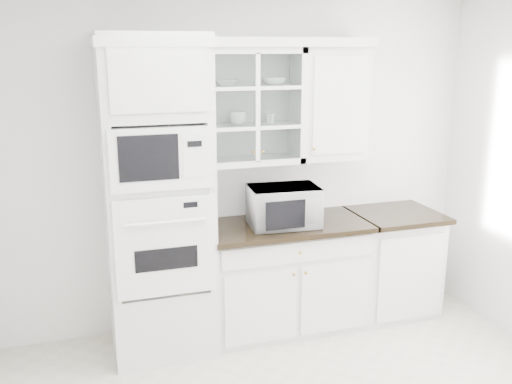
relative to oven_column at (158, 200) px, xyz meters
name	(u,v)px	position (x,y,z in m)	size (l,w,h in m)	color
room_shell	(303,137)	(0.75, -0.99, 0.58)	(4.00, 3.50, 2.70)	white
oven_column	(158,200)	(0.00, 0.00, 0.00)	(0.76, 0.68, 2.40)	silver
base_cabinet_run	(285,275)	(1.03, 0.03, -0.74)	(1.32, 0.67, 0.92)	silver
extra_base_cabinet	(391,261)	(2.03, 0.03, -0.74)	(0.72, 0.67, 0.92)	silver
upper_cabinet_glass	(251,106)	(0.78, 0.17, 0.65)	(0.80, 0.33, 0.90)	silver
upper_cabinet_solid	(330,104)	(1.46, 0.17, 0.65)	(0.55, 0.33, 0.90)	silver
crown_molding	(239,42)	(0.68, 0.14, 1.14)	(2.14, 0.38, 0.07)	white
countertop_microwave	(283,206)	(0.99, -0.02, -0.12)	(0.54, 0.45, 0.32)	white
bowl_a	(226,83)	(0.58, 0.16, 0.83)	(0.19, 0.19, 0.05)	white
bowl_b	(274,81)	(0.96, 0.16, 0.84)	(0.18, 0.18, 0.06)	white
cup_a	(238,118)	(0.67, 0.17, 0.56)	(0.13, 0.13, 0.11)	white
cup_b	(270,118)	(0.94, 0.17, 0.55)	(0.09, 0.09, 0.08)	white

